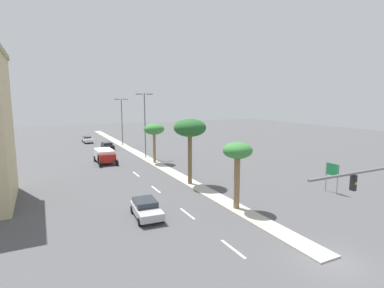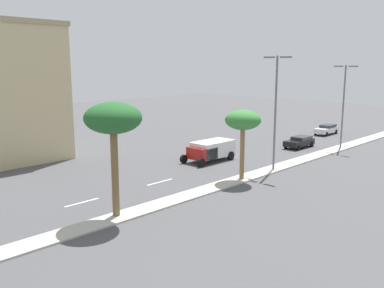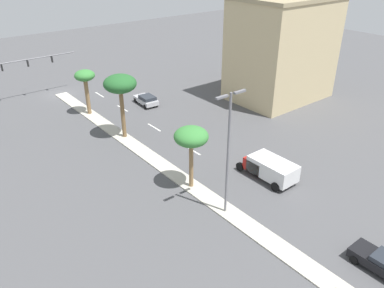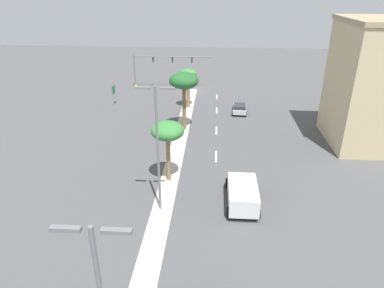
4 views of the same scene
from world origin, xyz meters
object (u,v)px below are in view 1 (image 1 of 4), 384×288
Objects in this scene: palm_tree_rear at (237,154)px; palm_tree_trailing at (154,130)px; directional_road_sign at (332,172)px; street_lamp_center at (122,118)px; street_lamp_far at (145,120)px; sedan_silver_front at (146,208)px; sedan_black_center at (108,146)px; box_truck at (105,156)px; palm_tree_far at (190,129)px; sedan_white_left at (87,139)px.

palm_tree_trailing reaches higher than palm_tree_rear.
directional_road_sign is 0.32× the size of street_lamp_center.
street_lamp_far is (0.24, 27.05, 1.27)m from palm_tree_rear.
street_lamp_far reaches higher than palm_tree_trailing.
sedan_silver_front is at bearing 173.16° from directional_road_sign.
palm_tree_rear is at bearing -84.43° from sedan_black_center.
street_lamp_far is 14.96m from street_lamp_center.
palm_tree_trailing is 8.70m from box_truck.
palm_tree_trailing is at bearing -91.33° from street_lamp_far.
palm_tree_far is at bearing -90.39° from street_lamp_center.
street_lamp_far is (0.45, 17.96, -0.16)m from palm_tree_far.
street_lamp_center is 41.22m from sedan_silver_front.
sedan_black_center is at bearing 83.67° from sedan_silver_front.
sedan_silver_front is at bearing -96.33° from sedan_black_center.
street_lamp_center is at bearing 78.87° from sedan_silver_front.
sedan_silver_front is (-1.82, -48.48, -0.00)m from sedan_white_left.
palm_tree_trailing is 0.57× the size of street_lamp_far.
palm_tree_rear is 39.27m from sedan_black_center.
palm_tree_far is 1.25× the size of palm_tree_trailing.
palm_tree_trailing reaches higher than directional_road_sign.
palm_tree_far is 32.92m from street_lamp_center.
palm_tree_far reaches higher than palm_tree_trailing.
sedan_white_left reaches higher than sedan_black_center.
directional_road_sign reaches higher than sedan_silver_front.
box_truck reaches higher than sedan_black_center.
palm_tree_far reaches higher than palm_tree_rear.
palm_tree_rear is 0.61× the size of street_lamp_center.
sedan_silver_front is at bearing -107.90° from street_lamp_far.
directional_road_sign is 0.54× the size of box_truck.
sedan_white_left is at bearing 96.87° from palm_tree_rear.
palm_tree_far is 12.00m from sedan_silver_front.
palm_tree_trailing reaches higher than box_truck.
palm_tree_rear is at bearing -75.25° from box_truck.
sedan_white_left is (-6.07, 8.35, -5.14)m from street_lamp_center.
palm_tree_trailing is 19.78m from street_lamp_center.
palm_tree_trailing is at bearing 68.51° from sedan_silver_front.
street_lamp_center reaches higher than directional_road_sign.
street_lamp_far reaches higher than palm_tree_far.
box_truck is at bearing 104.75° from palm_tree_rear.
palm_tree_far is at bearing 91.36° from palm_tree_rear.
sedan_black_center is 0.75× the size of box_truck.
palm_tree_far is at bearing -91.49° from palm_tree_trailing.
street_lamp_far is 13.66m from sedan_black_center.
palm_tree_far reaches higher than box_truck.
street_lamp_center is (-0.12, 19.77, 0.69)m from palm_tree_trailing.
sedan_silver_front is at bearing -101.13° from street_lamp_center.
palm_tree_trailing is 1.03× the size of box_truck.
palm_tree_trailing is 1.41× the size of sedan_silver_front.
box_truck is at bearing -169.13° from street_lamp_far.
palm_tree_rear is 50.91m from sedan_white_left.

